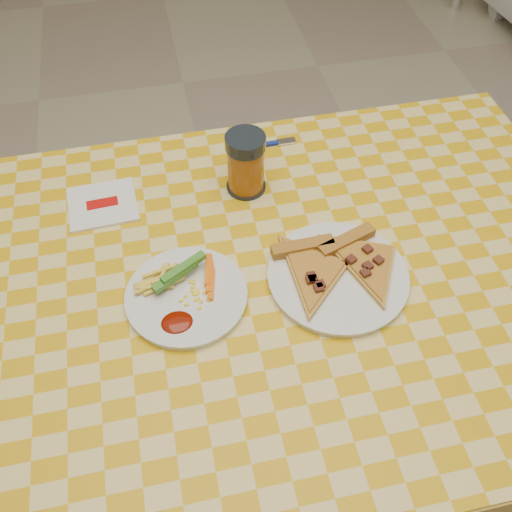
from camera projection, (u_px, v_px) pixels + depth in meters
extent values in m
plane|color=beige|center=(266.00, 440.00, 1.61)|extent=(8.00, 8.00, 0.00)
cylinder|color=silver|center=(34.00, 304.00, 1.47)|extent=(0.06, 0.06, 0.71)
cylinder|color=silver|center=(426.00, 238.00, 1.61)|extent=(0.06, 0.06, 0.71)
cube|color=brown|center=(271.00, 287.00, 1.04)|extent=(1.20, 0.80, 0.04)
cylinder|color=silver|center=(187.00, 297.00, 0.99)|extent=(0.22, 0.22, 0.01)
cylinder|color=silver|center=(338.00, 277.00, 1.01)|extent=(0.27, 0.27, 0.01)
cube|color=#19560D|center=(179.00, 272.00, 0.98)|extent=(0.09, 0.07, 0.02)
cube|color=orange|center=(210.00, 277.00, 1.00)|extent=(0.06, 0.08, 0.01)
ellipsoid|color=#670F02|center=(177.00, 323.00, 0.94)|extent=(0.05, 0.05, 0.01)
cube|color=#A47125|center=(303.00, 248.00, 1.04)|extent=(0.12, 0.03, 0.02)
cube|color=#A47125|center=(347.00, 242.00, 1.05)|extent=(0.12, 0.06, 0.02)
cylinder|color=black|center=(246.00, 186.00, 1.17)|extent=(0.08, 0.08, 0.01)
cylinder|color=#8E490F|center=(246.00, 168.00, 1.13)|extent=(0.07, 0.07, 0.10)
cylinder|color=black|center=(245.00, 142.00, 1.08)|extent=(0.08, 0.08, 0.03)
cube|color=white|center=(103.00, 204.00, 1.13)|extent=(0.14, 0.13, 0.01)
cube|color=#B70D0A|center=(102.00, 203.00, 1.13)|extent=(0.06, 0.03, 0.00)
cube|color=navy|center=(258.00, 146.00, 1.25)|extent=(0.09, 0.01, 0.01)
cube|color=silver|center=(286.00, 141.00, 1.26)|extent=(0.04, 0.02, 0.00)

